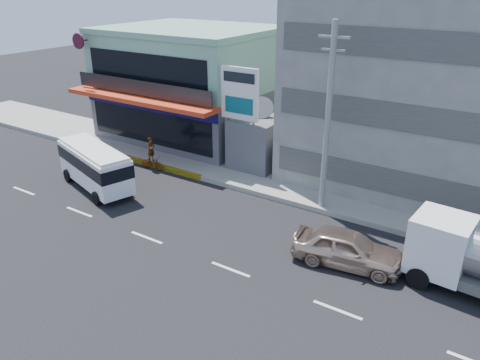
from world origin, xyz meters
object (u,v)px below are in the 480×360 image
object	(u,v)px
satellite_dish	(262,116)
minibus	(95,164)
shop_building	(192,86)
billboard	(240,100)
utility_pole_near	(328,120)
sedan	(347,248)
motorcycle_rider	(152,159)
concrete_building	(448,68)

from	to	relation	value
satellite_dish	minibus	distance (m)	10.78
shop_building	billboard	xyz separation A→B (m)	(7.50, -4.75, 0.93)
utility_pole_near	minibus	bearing A→B (deg)	-159.66
billboard	utility_pole_near	size ratio (longest dim) A/B	0.69
billboard	sedan	size ratio (longest dim) A/B	1.42
utility_pole_near	sedan	distance (m)	6.81
utility_pole_near	motorcycle_rider	size ratio (longest dim) A/B	4.53
shop_building	sedan	distance (m)	20.47
shop_building	sedan	xyz separation A→B (m)	(17.11, -10.79, -3.17)
shop_building	concrete_building	distance (m)	18.28
satellite_dish	billboard	xyz separation A→B (m)	(-0.50, -1.80, 1.35)
minibus	motorcycle_rider	world-z (taller)	minibus
shop_building	concrete_building	world-z (taller)	concrete_building
concrete_building	minibus	bearing A→B (deg)	-143.53
billboard	motorcycle_rider	bearing A→B (deg)	-156.03
utility_pole_near	motorcycle_rider	world-z (taller)	utility_pole_near
concrete_building	utility_pole_near	distance (m)	8.79
motorcycle_rider	utility_pole_near	bearing A→B (deg)	2.89
satellite_dish	utility_pole_near	world-z (taller)	utility_pole_near
shop_building	billboard	distance (m)	8.92
concrete_building	motorcycle_rider	world-z (taller)	concrete_building
concrete_building	sedan	xyz separation A→B (m)	(-0.89, -11.84, -6.17)
concrete_building	billboard	xyz separation A→B (m)	(-10.50, -5.80, -2.07)
shop_building	utility_pole_near	bearing A→B (deg)	-25.06
satellite_dish	billboard	distance (m)	2.31
motorcycle_rider	satellite_dish	bearing A→B (deg)	35.45
utility_pole_near	sedan	world-z (taller)	utility_pole_near
satellite_dish	utility_pole_near	distance (m)	7.17
concrete_building	sedan	world-z (taller)	concrete_building
shop_building	utility_pole_near	size ratio (longest dim) A/B	1.24
sedan	motorcycle_rider	xyz separation A→B (m)	(-15.01, 3.64, -0.10)
utility_pole_near	satellite_dish	bearing A→B (deg)	149.04
concrete_building	motorcycle_rider	xyz separation A→B (m)	(-15.90, -8.20, -6.27)
concrete_building	billboard	distance (m)	12.17
billboard	satellite_dish	bearing A→B (deg)	74.48
shop_building	minibus	size ratio (longest dim) A/B	1.89
shop_building	sedan	bearing A→B (deg)	-32.23
sedan	billboard	bearing A→B (deg)	49.73
billboard	utility_pole_near	xyz separation A→B (m)	(6.50, -1.80, 0.22)
minibus	concrete_building	bearing A→B (deg)	36.47
billboard	utility_pole_near	distance (m)	6.75
sedan	motorcycle_rider	size ratio (longest dim) A/B	2.20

